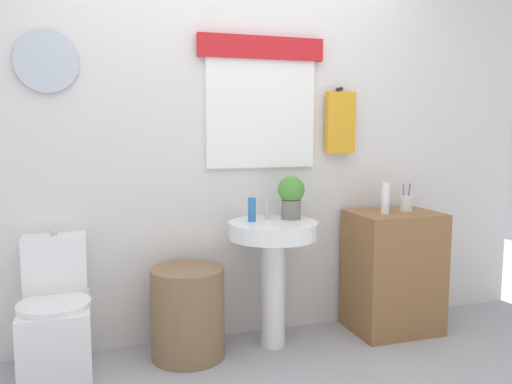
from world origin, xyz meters
TOP-DOWN VIEW (x-y plane):
  - back_wall at (0.00, 1.15)m, footprint 4.40×0.18m
  - toilet at (-1.05, 0.88)m, footprint 0.38×0.51m
  - laundry_hamper at (-0.32, 0.85)m, footprint 0.43×0.43m
  - pedestal_sink at (0.21, 0.85)m, footprint 0.55×0.55m
  - faucet at (0.21, 0.97)m, footprint 0.03×0.03m
  - wooden_cabinet at (1.05, 0.85)m, footprint 0.56×0.44m
  - soap_bottle at (0.09, 0.90)m, footprint 0.05×0.05m
  - potted_plant at (0.35, 0.91)m, footprint 0.17×0.17m
  - lotion_bottle at (0.95, 0.81)m, footprint 0.05×0.05m
  - toothbrush_cup at (1.15, 0.87)m, footprint 0.08×0.08m

SIDE VIEW (x-z plane):
  - laundry_hamper at x=-0.32m, z-range 0.00..0.54m
  - toilet at x=-1.05m, z-range -0.09..0.67m
  - wooden_cabinet at x=1.05m, z-range 0.00..0.80m
  - pedestal_sink at x=0.21m, z-range 0.21..0.99m
  - faucet at x=0.21m, z-range 0.78..0.88m
  - toothbrush_cup at x=1.15m, z-range 0.76..0.94m
  - soap_bottle at x=0.09m, z-range 0.78..0.93m
  - lotion_bottle at x=0.95m, z-range 0.80..1.00m
  - potted_plant at x=0.35m, z-range 0.80..1.07m
  - back_wall at x=0.00m, z-range 0.01..2.61m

